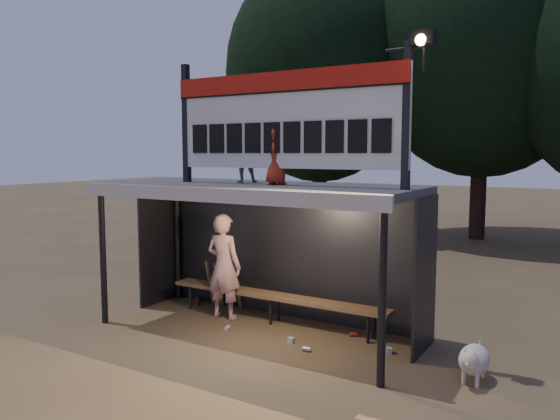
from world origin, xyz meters
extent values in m
plane|color=brown|center=(0.00, 0.00, 0.00)|extent=(80.00, 80.00, 0.00)
imported|color=white|center=(-0.87, 0.33, 0.89)|extent=(0.65, 0.43, 1.79)
imported|color=gray|center=(-0.44, 0.33, 2.77)|extent=(0.56, 0.53, 0.91)
imported|color=maroon|center=(0.36, 0.03, 2.75)|extent=(0.43, 0.28, 0.87)
cube|color=#414144|center=(0.00, 0.00, 2.26)|extent=(5.00, 2.00, 0.12)
cube|color=beige|center=(0.00, -1.02, 2.22)|extent=(5.10, 0.06, 0.20)
cylinder|color=black|center=(-2.40, -0.90, 1.10)|extent=(0.10, 0.10, 2.20)
cylinder|color=black|center=(2.40, -0.90, 1.10)|extent=(0.10, 0.10, 2.20)
cylinder|color=black|center=(-2.40, 0.90, 1.10)|extent=(0.10, 0.10, 2.20)
cylinder|color=black|center=(2.40, 0.90, 1.10)|extent=(0.10, 0.10, 2.20)
cube|color=black|center=(0.00, 1.00, 1.10)|extent=(5.00, 0.04, 2.20)
cube|color=black|center=(-2.50, 0.50, 1.10)|extent=(0.04, 1.00, 2.20)
cube|color=black|center=(2.50, 0.50, 1.10)|extent=(0.04, 1.00, 2.20)
cylinder|color=black|center=(0.00, 1.00, 2.15)|extent=(5.00, 0.06, 0.06)
cube|color=black|center=(-1.35, 0.00, 3.27)|extent=(0.10, 0.10, 1.90)
cube|color=black|center=(2.35, 0.00, 3.27)|extent=(0.10, 0.10, 1.90)
cube|color=silver|center=(0.50, 0.00, 3.27)|extent=(3.80, 0.08, 1.40)
cube|color=#AE170C|center=(0.50, -0.05, 3.83)|extent=(3.80, 0.04, 0.28)
cube|color=black|center=(0.50, -0.06, 3.68)|extent=(3.80, 0.02, 0.03)
cube|color=black|center=(-1.03, -0.05, 3.02)|extent=(0.27, 0.03, 0.45)
cube|color=black|center=(-0.69, -0.05, 3.02)|extent=(0.27, 0.03, 0.45)
cube|color=black|center=(-0.35, -0.05, 3.02)|extent=(0.27, 0.03, 0.45)
cube|color=black|center=(-0.01, -0.05, 3.02)|extent=(0.27, 0.03, 0.45)
cube|color=black|center=(0.33, -0.05, 3.02)|extent=(0.27, 0.03, 0.45)
cube|color=black|center=(0.67, -0.05, 3.02)|extent=(0.27, 0.03, 0.45)
cube|color=black|center=(1.01, -0.05, 3.02)|extent=(0.27, 0.03, 0.45)
cube|color=black|center=(1.35, -0.05, 3.02)|extent=(0.27, 0.03, 0.45)
cube|color=black|center=(1.69, -0.05, 3.02)|extent=(0.27, 0.03, 0.45)
cube|color=black|center=(2.03, -0.05, 3.02)|extent=(0.27, 0.03, 0.45)
cylinder|color=black|center=(2.30, 0.00, 4.12)|extent=(0.50, 0.04, 0.04)
cylinder|color=black|center=(2.55, 0.00, 3.97)|extent=(0.04, 0.04, 0.30)
cube|color=black|center=(2.55, -0.05, 4.22)|extent=(0.30, 0.22, 0.18)
sphere|color=#FFD88C|center=(2.55, -0.14, 4.18)|extent=(0.14, 0.14, 0.14)
cube|color=brown|center=(0.00, 0.55, 0.45)|extent=(4.00, 0.35, 0.06)
cylinder|color=black|center=(-1.70, 0.43, 0.23)|extent=(0.05, 0.05, 0.45)
cylinder|color=black|center=(-1.70, 0.67, 0.23)|extent=(0.05, 0.05, 0.45)
cylinder|color=black|center=(0.00, 0.43, 0.23)|extent=(0.05, 0.05, 0.45)
cylinder|color=black|center=(0.00, 0.67, 0.23)|extent=(0.05, 0.05, 0.45)
cylinder|color=black|center=(1.70, 0.43, 0.23)|extent=(0.05, 0.05, 0.45)
cylinder|color=black|center=(1.70, 0.67, 0.23)|extent=(0.05, 0.05, 0.45)
cylinder|color=#302015|center=(-4.00, 10.00, 1.87)|extent=(0.50, 0.50, 3.74)
ellipsoid|color=black|center=(-4.00, 10.00, 5.53)|extent=(6.46, 6.46, 7.48)
cylinder|color=#311E16|center=(1.00, 11.50, 2.09)|extent=(0.50, 0.50, 4.18)
ellipsoid|color=black|center=(1.00, 11.50, 6.18)|extent=(7.22, 7.22, 8.36)
ellipsoid|color=beige|center=(3.32, -0.14, 0.27)|extent=(0.36, 0.58, 0.36)
sphere|color=silver|center=(3.32, -0.42, 0.36)|extent=(0.22, 0.22, 0.22)
cone|color=silver|center=(3.32, -0.52, 0.34)|extent=(0.10, 0.10, 0.10)
cone|color=beige|center=(3.27, -0.44, 0.46)|extent=(0.06, 0.06, 0.07)
cone|color=beige|center=(3.37, -0.44, 0.46)|extent=(0.06, 0.06, 0.07)
cylinder|color=beige|center=(3.24, -0.32, 0.09)|extent=(0.05, 0.05, 0.18)
cylinder|color=beige|center=(3.40, -0.32, 0.09)|extent=(0.05, 0.05, 0.18)
cylinder|color=beige|center=(3.24, 0.04, 0.09)|extent=(0.05, 0.05, 0.18)
cylinder|color=beige|center=(3.40, 0.04, 0.09)|extent=(0.05, 0.05, 0.18)
cylinder|color=beige|center=(3.32, 0.16, 0.34)|extent=(0.04, 0.16, 0.14)
cylinder|color=olive|center=(-1.56, 0.82, 0.43)|extent=(0.07, 0.27, 0.84)
cylinder|color=olive|center=(-1.36, 0.82, 0.43)|extent=(0.07, 0.30, 0.83)
cylinder|color=black|center=(-1.16, 0.82, 0.43)|extent=(0.07, 0.32, 0.83)
cylinder|color=olive|center=(-0.96, 0.82, 0.43)|extent=(0.09, 0.35, 0.82)
cube|color=#A4211C|center=(-1.87, 0.84, 0.04)|extent=(0.10, 0.07, 0.08)
cylinder|color=#B2B2B7|center=(1.09, -0.33, 0.04)|extent=(0.12, 0.07, 0.07)
cube|color=beige|center=(0.72, -0.15, 0.04)|extent=(0.11, 0.08, 0.08)
cylinder|color=#AC2D1D|center=(1.40, 0.59, 0.04)|extent=(0.13, 0.13, 0.07)
cube|color=#A7A7AC|center=(2.11, 0.20, 0.04)|extent=(0.11, 0.12, 0.08)
cylinder|color=beige|center=(-0.44, -0.16, 0.04)|extent=(0.09, 0.13, 0.07)
camera|label=1|loc=(4.62, -6.92, 2.80)|focal=35.00mm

